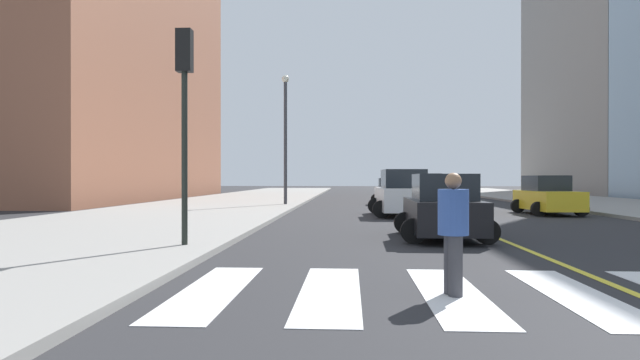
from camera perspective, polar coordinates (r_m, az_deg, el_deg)
sidewalk_kerb_west at (r=25.33m, az=-15.20°, el=-3.51°), size 10.00×120.00×0.15m
crosswalk_paint at (r=9.18m, az=30.98°, el=-10.55°), size 13.50×4.00×0.01m
lane_divider_paint at (r=44.22m, az=8.70°, el=-2.01°), size 0.16×80.00×0.01m
parking_garage_concrete at (r=69.46m, az=31.01°, el=9.94°), size 18.00×24.00×26.98m
low_rise_brick_west at (r=49.27m, az=-24.48°, el=11.41°), size 16.00×32.00×22.59m
car_gray_nearest at (r=42.86m, az=11.63°, el=-0.79°), size 3.03×4.73×2.08m
car_yellow_second at (r=27.21m, az=23.20°, el=-1.61°), size 2.69×4.19×1.84m
car_white_third at (r=24.32m, az=8.83°, el=-1.52°), size 3.04×4.77×2.10m
car_green_fourth at (r=54.37m, az=9.73°, el=-0.77°), size 2.43×3.83×1.69m
car_blue_fifth at (r=63.48m, az=8.42°, el=-0.54°), size 2.70×4.29×1.91m
car_black_sixth at (r=15.40m, az=13.01°, el=-3.00°), size 2.60×4.12×1.83m
car_silver_seventh at (r=35.18m, az=7.48°, el=-1.28°), size 2.40×3.84×1.71m
traffic_light_far_corner at (r=13.04m, az=-14.31°, el=8.92°), size 0.36×0.41×5.06m
pedestrian_crossing at (r=8.01m, az=14.09°, el=-5.01°), size 0.44×0.44×1.79m
street_lamp at (r=32.13m, az=-3.73°, el=5.54°), size 0.44×0.44×7.75m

